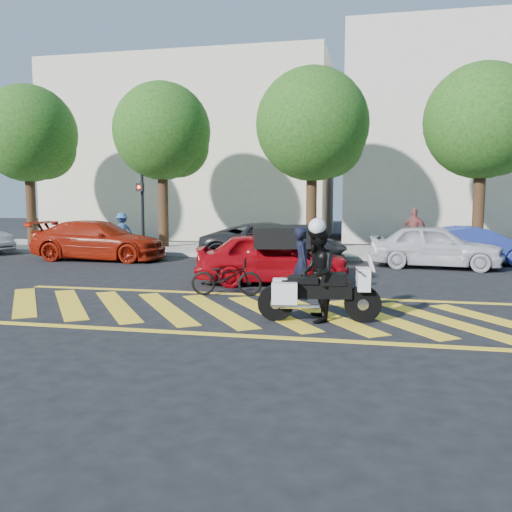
% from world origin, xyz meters
% --- Properties ---
extents(ground, '(90.00, 90.00, 0.00)m').
position_xyz_m(ground, '(0.00, 0.00, 0.00)').
color(ground, black).
rests_on(ground, ground).
extents(sidewalk, '(60.00, 5.00, 0.15)m').
position_xyz_m(sidewalk, '(0.00, 12.00, 0.07)').
color(sidewalk, '#9E998E').
rests_on(sidewalk, ground).
extents(crosswalk, '(12.33, 4.00, 0.01)m').
position_xyz_m(crosswalk, '(-0.04, 0.00, 0.00)').
color(crosswalk, yellow).
rests_on(crosswalk, ground).
extents(building_left, '(16.00, 8.00, 10.00)m').
position_xyz_m(building_left, '(-8.00, 21.00, 5.00)').
color(building_left, beige).
rests_on(building_left, ground).
extents(building_right, '(16.00, 8.00, 11.00)m').
position_xyz_m(building_right, '(9.00, 21.00, 5.50)').
color(building_right, beige).
rests_on(building_right, ground).
extents(tree_far_left, '(4.40, 4.40, 7.41)m').
position_xyz_m(tree_far_left, '(-12.87, 12.06, 5.05)').
color(tree_far_left, black).
rests_on(tree_far_left, ground).
extents(tree_left, '(4.20, 4.20, 7.26)m').
position_xyz_m(tree_left, '(-6.37, 12.06, 4.99)').
color(tree_left, black).
rests_on(tree_left, ground).
extents(tree_center, '(4.60, 4.60, 7.56)m').
position_xyz_m(tree_center, '(0.13, 12.06, 5.10)').
color(tree_center, black).
rests_on(tree_center, ground).
extents(tree_right, '(4.40, 4.40, 7.41)m').
position_xyz_m(tree_right, '(6.63, 12.06, 5.05)').
color(tree_right, black).
rests_on(tree_right, ground).
extents(signal_pole, '(0.28, 0.43, 3.20)m').
position_xyz_m(signal_pole, '(-6.50, 9.74, 1.92)').
color(signal_pole, black).
rests_on(signal_pole, ground).
extents(officer_bike, '(0.54, 0.68, 1.64)m').
position_xyz_m(officer_bike, '(0.93, 1.62, 0.82)').
color(officer_bike, black).
rests_on(officer_bike, ground).
extents(bicycle, '(1.73, 0.81, 0.87)m').
position_xyz_m(bicycle, '(-0.85, 1.69, 0.44)').
color(bicycle, black).
rests_on(bicycle, ground).
extents(police_motorcycle, '(2.27, 0.80, 1.00)m').
position_xyz_m(police_motorcycle, '(1.49, -0.57, 0.54)').
color(police_motorcycle, black).
rests_on(police_motorcycle, ground).
extents(officer_moto, '(0.78, 0.94, 1.76)m').
position_xyz_m(officer_moto, '(1.48, -0.56, 0.88)').
color(officer_moto, black).
rests_on(officer_moto, ground).
extents(red_convertible, '(4.35, 2.54, 1.39)m').
position_xyz_m(red_convertible, '(-0.13, 3.65, 0.69)').
color(red_convertible, '#9F070F').
rests_on(red_convertible, ground).
extents(parked_left, '(5.00, 2.04, 1.45)m').
position_xyz_m(parked_left, '(-7.37, 7.80, 0.72)').
color(parked_left, maroon).
rests_on(parked_left, ground).
extents(parked_mid_left, '(5.24, 2.66, 1.42)m').
position_xyz_m(parked_mid_left, '(-0.90, 8.29, 0.71)').
color(parked_mid_left, black).
rests_on(parked_mid_left, ground).
extents(parked_mid_right, '(4.37, 2.25, 1.42)m').
position_xyz_m(parked_mid_right, '(4.50, 7.98, 0.71)').
color(parked_mid_right, silver).
rests_on(parked_mid_right, ground).
extents(parked_right, '(4.09, 1.77, 1.31)m').
position_xyz_m(parked_right, '(5.95, 9.20, 0.65)').
color(parked_right, navy).
rests_on(parked_right, ground).
extents(pedestrian_left, '(1.11, 1.10, 1.53)m').
position_xyz_m(pedestrian_left, '(-7.55, 10.10, 0.91)').
color(pedestrian_left, '#32578B').
rests_on(pedestrian_left, sidewalk).
extents(pedestrian_right, '(1.08, 0.67, 1.71)m').
position_xyz_m(pedestrian_right, '(4.13, 12.02, 1.00)').
color(pedestrian_right, '#914342').
rests_on(pedestrian_right, sidewalk).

